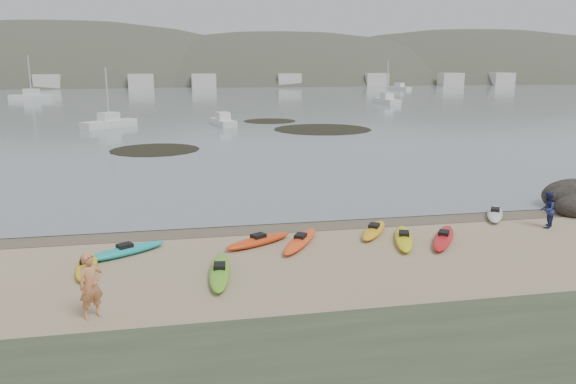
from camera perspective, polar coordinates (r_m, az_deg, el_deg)
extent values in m
plane|color=tan|center=(25.75, 0.00, -3.25)|extent=(600.00, 600.00, 0.00)
plane|color=brown|center=(25.46, 0.13, -3.43)|extent=(60.00, 60.00, 0.00)
plane|color=slate|center=(324.38, -10.39, 11.53)|extent=(1200.00, 1200.00, 0.00)
ellipsoid|color=red|center=(24.04, 15.52, -4.51)|extent=(2.57, 3.47, 0.34)
ellipsoid|color=#63B824|center=(19.69, -6.95, -8.04)|extent=(1.07, 3.78, 0.34)
ellipsoid|color=silver|center=(28.53, 20.28, -2.10)|extent=(2.23, 3.05, 0.34)
ellipsoid|color=red|center=(22.82, -3.03, -4.98)|extent=(3.13, 2.20, 0.34)
ellipsoid|color=yellow|center=(23.59, 11.68, -4.64)|extent=(1.84, 3.56, 0.34)
ellipsoid|color=yellow|center=(21.29, -19.77, -7.11)|extent=(0.85, 2.95, 0.34)
ellipsoid|color=teal|center=(22.50, -16.23, -5.77)|extent=(3.22, 2.35, 0.34)
ellipsoid|color=#F4A614|center=(24.46, 8.71, -3.88)|extent=(2.21, 2.91, 0.34)
ellipsoid|color=#FD4916|center=(22.79, 1.27, -4.99)|extent=(2.43, 3.47, 0.34)
imported|color=#D68655|center=(17.23, -19.39, -8.96)|extent=(0.86, 0.78, 1.96)
imported|color=navy|center=(27.52, 24.84, -1.64)|extent=(1.01, 1.00, 1.65)
ellipsoid|color=black|center=(32.16, 27.18, -0.93)|extent=(3.54, 2.75, 1.77)
ellipsoid|color=black|center=(30.58, 27.17, -1.75)|extent=(1.96, 1.77, 1.18)
cylinder|color=black|center=(48.66, -13.36, 4.17)|extent=(7.44, 7.44, 0.04)
cylinder|color=black|center=(62.34, 3.51, 6.37)|extent=(10.78, 10.78, 0.04)
cylinder|color=black|center=(71.03, -1.87, 7.20)|extent=(6.55, 6.55, 0.04)
cube|color=silver|center=(67.15, -17.70, 6.63)|extent=(5.99, 5.81, 0.91)
cube|color=silver|center=(66.45, -6.61, 7.06)|extent=(2.80, 6.17, 0.83)
cube|color=silver|center=(102.99, 9.99, 9.10)|extent=(2.64, 7.66, 1.05)
cube|color=silver|center=(122.69, -24.58, 8.76)|extent=(8.58, 3.53, 1.17)
cube|color=silver|center=(156.64, 11.23, 10.32)|extent=(4.67, 7.41, 1.01)
ellipsoid|color=#384235|center=(224.35, -21.39, 5.67)|extent=(220.00, 120.00, 80.00)
ellipsoid|color=#384235|center=(219.07, -0.51, 7.11)|extent=(200.00, 110.00, 68.00)
ellipsoid|color=#384235|center=(257.76, 18.12, 6.96)|extent=(230.00, 130.00, 76.00)
cube|color=beige|center=(173.40, -23.82, 10.21)|extent=(7.00, 5.00, 4.00)
cube|color=beige|center=(169.86, -15.77, 10.78)|extent=(7.00, 5.00, 4.00)
cube|color=beige|center=(169.68, -7.53, 11.14)|extent=(7.00, 5.00, 4.00)
cube|color=beige|center=(172.87, 0.59, 11.28)|extent=(7.00, 5.00, 4.00)
cube|color=beige|center=(179.23, 8.28, 11.21)|extent=(7.00, 5.00, 4.00)
cube|color=beige|center=(188.47, 15.32, 10.98)|extent=(7.00, 5.00, 4.00)
cube|color=beige|center=(200.17, 21.60, 10.63)|extent=(7.00, 5.00, 4.00)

